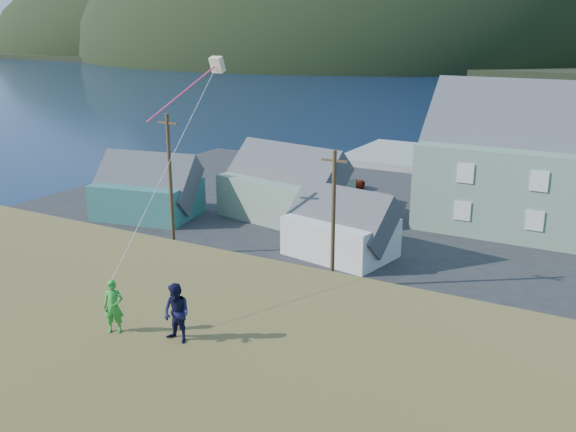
# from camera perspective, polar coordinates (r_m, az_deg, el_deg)

# --- Properties ---
(ground) EXTENTS (900.00, 900.00, 0.00)m
(ground) POSITION_cam_1_polar(r_m,az_deg,el_deg) (35.86, 8.89, -8.48)
(ground) COLOR #0A1638
(ground) RESTS_ON ground
(grass_strip) EXTENTS (110.00, 8.00, 0.10)m
(grass_strip) POSITION_cam_1_polar(r_m,az_deg,el_deg) (34.14, 7.69, -9.68)
(grass_strip) COLOR #4C3D19
(grass_strip) RESTS_ON ground
(waterfront_lot) EXTENTS (72.00, 36.00, 0.12)m
(waterfront_lot) POSITION_cam_1_polar(r_m,az_deg,el_deg) (51.15, 15.62, -1.10)
(waterfront_lot) COLOR #28282B
(waterfront_lot) RESTS_ON ground
(wharf) EXTENTS (26.00, 14.00, 0.90)m
(wharf) POSITION_cam_1_polar(r_m,az_deg,el_deg) (74.11, 15.50, 4.62)
(wharf) COLOR gray
(wharf) RESTS_ON ground
(shed_teal) EXTENTS (9.00, 7.03, 6.38)m
(shed_teal) POSITION_cam_1_polar(r_m,az_deg,el_deg) (53.07, -12.41, 2.38)
(shed_teal) COLOR #2B6561
(shed_teal) RESTS_ON waterfront_lot
(shed_palegreen_near) EXTENTS (10.86, 7.92, 7.19)m
(shed_palegreen_near) POSITION_cam_1_polar(r_m,az_deg,el_deg) (51.52, -0.26, 2.71)
(shed_palegreen_near) COLOR gray
(shed_palegreen_near) RESTS_ON waterfront_lot
(shed_white) EXTENTS (7.86, 5.92, 5.67)m
(shed_white) POSITION_cam_1_polar(r_m,az_deg,el_deg) (42.99, 4.71, -0.89)
(shed_white) COLOR silver
(shed_white) RESTS_ON waterfront_lot
(shed_palegreen_far) EXTENTS (11.99, 8.28, 7.39)m
(shed_palegreen_far) POSITION_cam_1_polar(r_m,az_deg,el_deg) (57.41, 17.50, 3.51)
(shed_palegreen_far) COLOR gray
(shed_palegreen_far) RESTS_ON waterfront_lot
(utility_poles) EXTENTS (31.82, 0.24, 9.61)m
(utility_poles) POSITION_cam_1_polar(r_m,az_deg,el_deg) (35.93, 8.06, -0.34)
(utility_poles) COLOR #47331E
(utility_poles) RESTS_ON waterfront_lot
(parked_cars) EXTENTS (22.04, 11.20, 1.49)m
(parked_cars) POSITION_cam_1_polar(r_m,az_deg,el_deg) (57.73, 7.00, 2.19)
(parked_cars) COLOR silver
(parked_cars) RESTS_ON waterfront_lot
(kite_flyer_green) EXTENTS (0.64, 0.57, 1.47)m
(kite_flyer_green) POSITION_cam_1_polar(r_m,az_deg,el_deg) (17.76, -15.25, -7.78)
(kite_flyer_green) COLOR green
(kite_flyer_green) RESTS_ON hillside
(kite_flyer_navy) EXTENTS (0.82, 0.66, 1.59)m
(kite_flyer_navy) POSITION_cam_1_polar(r_m,az_deg,el_deg) (16.89, -9.87, -8.51)
(kite_flyer_navy) COLOR #141438
(kite_flyer_navy) RESTS_ON hillside
(kite_rig) EXTENTS (1.57, 4.08, 9.42)m
(kite_rig) POSITION_cam_1_polar(r_m,az_deg,el_deg) (23.19, -6.90, 12.64)
(kite_rig) COLOR beige
(kite_rig) RESTS_ON ground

